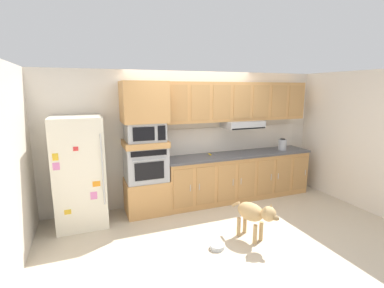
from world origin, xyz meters
name	(u,v)px	position (x,y,z in m)	size (l,w,h in m)	color
ground_plane	(214,220)	(0.00, 0.00, 0.00)	(9.60, 9.60, 0.00)	beige
back_kitchen_wall	(190,137)	(0.00, 1.11, 1.25)	(6.20, 0.12, 2.50)	beige
side_panel_left	(12,164)	(-2.80, 0.00, 1.25)	(0.12, 7.10, 2.50)	beige
side_panel_right	(344,137)	(2.80, 0.00, 1.25)	(0.12, 7.10, 2.50)	silver
refrigerator	(80,172)	(-2.04, 0.68, 0.88)	(0.76, 0.73, 1.76)	silver
oven_base_cabinet	(147,196)	(-0.97, 0.75, 0.30)	(0.74, 0.62, 0.60)	tan
built_in_oven	(146,163)	(-0.97, 0.75, 0.90)	(0.70, 0.62, 0.60)	#A8AAAF
appliance_mid_shelf	(145,144)	(-0.97, 0.75, 1.25)	(0.74, 0.62, 0.10)	tan
microwave	(145,131)	(-0.97, 0.75, 1.46)	(0.64, 0.54, 0.32)	#A8AAAF
appliance_upper_cabinet	(144,102)	(-0.97, 0.75, 1.96)	(0.74, 0.62, 0.68)	tan
lower_cabinet_run	(238,177)	(0.90, 0.75, 0.44)	(3.00, 0.63, 0.88)	tan
countertop_slab	(239,154)	(0.90, 0.75, 0.90)	(3.04, 0.64, 0.04)	#4C4C51
backsplash_panel	(232,139)	(0.90, 1.04, 1.17)	(3.04, 0.02, 0.50)	silver
upper_cabinet_with_hood	(238,103)	(0.90, 0.87, 1.90)	(3.00, 0.48, 0.88)	tan
screwdriver	(210,154)	(0.31, 0.82, 0.93)	(0.13, 0.12, 0.03)	yellow
electric_kettle	(282,145)	(1.90, 0.70, 1.03)	(0.17, 0.17, 0.24)	#A8AAAF
dog	(254,214)	(0.27, -0.77, 0.41)	(0.40, 0.79, 0.61)	tan
dog_food_bowl	(217,246)	(-0.33, -0.79, 0.03)	(0.20, 0.20, 0.06)	#B2B7BC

